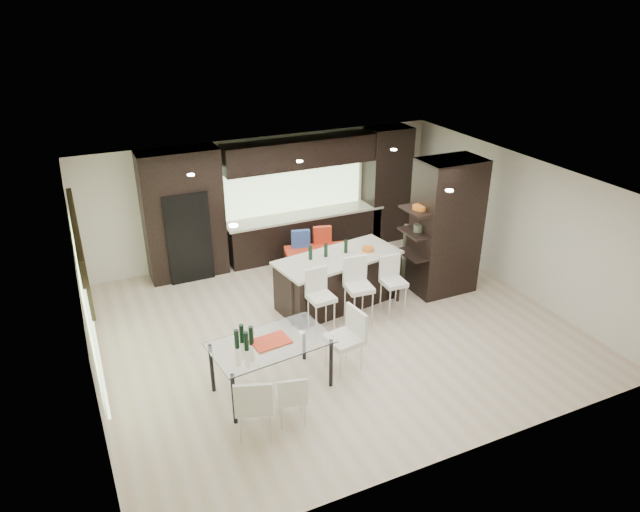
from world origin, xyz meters
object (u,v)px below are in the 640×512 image
stool_right (393,293)px  chair_far (255,406)px  stool_left (321,309)px  floor_vase (405,253)px  bench (319,260)px  kitchen_island (338,280)px  dining_table (272,365)px  chair_end (344,343)px  stool_mid (359,299)px  chair_near (291,398)px

stool_right → chair_far: 3.86m
stool_left → floor_vase: size_ratio=0.77×
bench → kitchen_island: bearing=-86.6°
kitchen_island → stool_right: (0.73, -0.82, -0.03)m
dining_table → chair_far: size_ratio=1.89×
stool_right → dining_table: size_ratio=0.53×
chair_end → dining_table: bearing=81.3°
stool_mid → chair_end: 1.39m
kitchen_island → dining_table: (-2.06, -1.94, -0.08)m
bench → floor_vase: size_ratio=1.16×
dining_table → chair_near: size_ratio=2.27×
stool_right → dining_table: stool_right is taller
stool_mid → stool_right: (0.73, 0.02, -0.05)m
floor_vase → chair_far: floor_vase is taller
bench → chair_near: bearing=-106.4°
stool_mid → chair_near: bearing=-132.5°
dining_table → chair_far: bearing=-130.3°
stool_right → floor_vase: 1.46m
stool_left → bench: 2.41m
stool_right → stool_left: bearing=-177.7°
stool_left → chair_end: bearing=-99.7°
bench → stool_left: bearing=-100.8°
stool_mid → dining_table: size_ratio=0.59×
bench → floor_vase: floor_vase is taller
chair_near → chair_far: bearing=-161.8°
stool_left → stool_mid: stool_mid is taller
stool_right → bench: size_ratio=0.64×
stool_right → chair_end: size_ratio=0.98×
kitchen_island → chair_far: (-2.60, -2.76, -0.03)m
stool_mid → chair_far: bearing=-138.5°
stool_right → floor_vase: floor_vase is taller
bench → chair_end: 3.48m
kitchen_island → bench: bearing=71.6°
floor_vase → chair_end: bearing=-138.5°
chair_far → floor_vase: bearing=54.6°
bench → floor_vase: bearing=-24.2°
stool_mid → floor_vase: 2.01m
bench → chair_end: (-1.07, -3.31, 0.20)m
dining_table → chair_near: (0.00, -0.78, -0.04)m
kitchen_island → stool_right: size_ratio=2.57×
kitchen_island → chair_end: kitchen_island is taller
dining_table → chair_near: dining_table is taller
dining_table → stool_mid: bearing=21.4°
stool_left → bench: (0.96, 2.20, -0.20)m
stool_left → stool_right: (1.46, 0.01, -0.02)m
kitchen_island → stool_left: bearing=-140.6°
bench → chair_far: chair_far is taller
stool_right → chair_far: bearing=-147.8°
floor_vase → dining_table: size_ratio=0.72×
dining_table → stool_right: bearing=15.2°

